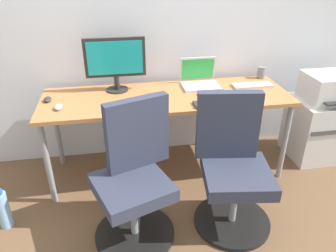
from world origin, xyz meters
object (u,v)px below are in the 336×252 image
at_px(water_bottle_on_floor, 3,209).
at_px(printer, 327,88).
at_px(desktop_monitor, 115,61).
at_px(side_cabinet, 317,128).
at_px(open_laptop, 199,79).
at_px(coffee_mug, 151,101).
at_px(office_chair_right, 233,169).
at_px(office_chair_left, 135,180).

bearing_deg(water_bottle_on_floor, printer, 10.36).
height_order(water_bottle_on_floor, desktop_monitor, desktop_monitor).
height_order(side_cabinet, desktop_monitor, desktop_monitor).
bearing_deg(open_laptop, desktop_monitor, -179.82).
bearing_deg(coffee_mug, desktop_monitor, 122.13).
bearing_deg(open_laptop, coffee_mug, -141.56).
xyz_separation_m(office_chair_right, coffee_mug, (-0.49, 0.47, 0.34)).
xyz_separation_m(printer, water_bottle_on_floor, (-2.66, -0.49, -0.54)).
relative_size(printer, coffee_mug, 4.35).
distance_m(side_cabinet, open_laptop, 1.22).
distance_m(office_chair_left, open_laptop, 1.12).
bearing_deg(water_bottle_on_floor, office_chair_left, -11.75).
bearing_deg(side_cabinet, open_laptop, 171.17).
relative_size(office_chair_left, printer, 2.35).
height_order(side_cabinet, water_bottle_on_floor, side_cabinet).
bearing_deg(coffee_mug, side_cabinet, 7.18).
bearing_deg(water_bottle_on_floor, office_chair_right, -6.74).
distance_m(office_chair_right, side_cabinet, 1.28).
bearing_deg(office_chair_left, printer, 21.17).
bearing_deg(desktop_monitor, water_bottle_on_floor, -142.43).
relative_size(office_chair_right, water_bottle_on_floor, 3.03).
height_order(office_chair_left, printer, office_chair_left).
distance_m(office_chair_left, side_cabinet, 1.88).
xyz_separation_m(desktop_monitor, open_laptop, (0.70, 0.00, -0.19)).
bearing_deg(office_chair_right, open_laptop, 91.81).
bearing_deg(office_chair_left, open_laptop, 53.04).
bearing_deg(open_laptop, water_bottle_on_floor, -156.98).
height_order(office_chair_right, desktop_monitor, desktop_monitor).
bearing_deg(office_chair_right, office_chair_left, -179.73).
bearing_deg(desktop_monitor, office_chair_right, -49.35).
relative_size(office_chair_left, desktop_monitor, 1.96).
relative_size(side_cabinet, coffee_mug, 6.14).
height_order(water_bottle_on_floor, coffee_mug, coffee_mug).
xyz_separation_m(office_chair_left, printer, (1.74, 0.68, 0.26)).
relative_size(desktop_monitor, open_laptop, 1.55).
bearing_deg(printer, coffee_mug, -172.86).
bearing_deg(open_laptop, office_chair_left, -126.96).
height_order(office_chair_left, desktop_monitor, desktop_monitor).
relative_size(side_cabinet, desktop_monitor, 1.18).
height_order(side_cabinet, open_laptop, open_laptop).
distance_m(office_chair_left, water_bottle_on_floor, 0.97).
height_order(printer, open_laptop, open_laptop).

